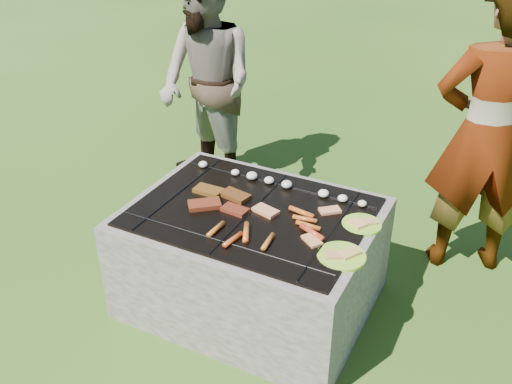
% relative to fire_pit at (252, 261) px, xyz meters
% --- Properties ---
extents(lawn, '(60.00, 60.00, 0.00)m').
position_rel_fire_pit_xyz_m(lawn, '(0.00, 0.00, -0.28)').
color(lawn, '#204310').
rests_on(lawn, ground).
extents(fire_pit, '(1.30, 1.00, 0.62)m').
position_rel_fire_pit_xyz_m(fire_pit, '(0.00, 0.00, 0.00)').
color(fire_pit, gray).
rests_on(fire_pit, ground).
extents(mushrooms, '(1.05, 0.06, 0.04)m').
position_rel_fire_pit_xyz_m(mushrooms, '(0.02, 0.31, 0.35)').
color(mushrooms, white).
rests_on(mushrooms, fire_pit).
extents(pork_slabs, '(0.38, 0.31, 0.03)m').
position_rel_fire_pit_xyz_m(pork_slabs, '(-0.21, 0.00, 0.34)').
color(pork_slabs, '#9A5D1C').
rests_on(pork_slabs, fire_pit).
extents(sausages, '(0.53, 0.48, 0.03)m').
position_rel_fire_pit_xyz_m(sausages, '(0.19, -0.12, 0.34)').
color(sausages, red).
rests_on(sausages, fire_pit).
extents(bread_on_grate, '(0.46, 0.42, 0.02)m').
position_rel_fire_pit_xyz_m(bread_on_grate, '(0.23, 0.03, 0.34)').
color(bread_on_grate, '#DDB071').
rests_on(bread_on_grate, fire_pit).
extents(plate_far, '(0.27, 0.27, 0.03)m').
position_rel_fire_pit_xyz_m(plate_far, '(0.56, 0.14, 0.33)').
color(plate_far, '#CBE135').
rests_on(plate_far, fire_pit).
extents(plate_near, '(0.31, 0.31, 0.03)m').
position_rel_fire_pit_xyz_m(plate_near, '(0.56, -0.16, 0.33)').
color(plate_near, '#C4E637').
rests_on(plate_near, fire_pit).
extents(cook, '(0.76, 0.65, 1.76)m').
position_rel_fire_pit_xyz_m(cook, '(1.01, 0.94, 0.60)').
color(cook, gray).
rests_on(cook, ground).
extents(bystander, '(0.99, 0.90, 1.65)m').
position_rel_fire_pit_xyz_m(bystander, '(-0.92, 1.07, 0.54)').
color(bystander, gray).
rests_on(bystander, ground).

